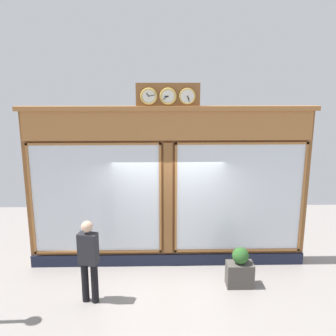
% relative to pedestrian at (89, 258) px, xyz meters
% --- Properties ---
extents(shop_facade, '(6.52, 0.42, 4.21)m').
position_rel_pedestrian_xyz_m(shop_facade, '(-1.56, -1.58, 0.95)').
color(shop_facade, brown).
rests_on(shop_facade, ground_plane).
extents(pedestrian, '(0.40, 0.30, 1.69)m').
position_rel_pedestrian_xyz_m(pedestrian, '(0.00, 0.00, 0.00)').
color(pedestrian, black).
rests_on(pedestrian, ground_plane).
extents(planter_box, '(0.56, 0.36, 0.52)m').
position_rel_pedestrian_xyz_m(planter_box, '(-3.06, -0.50, -0.67)').
color(planter_box, '#4C4742').
rests_on(planter_box, ground_plane).
extents(planter_shrub, '(0.35, 0.35, 0.35)m').
position_rel_pedestrian_xyz_m(planter_shrub, '(-3.06, -0.50, -0.23)').
color(planter_shrub, '#285623').
rests_on(planter_shrub, planter_box).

